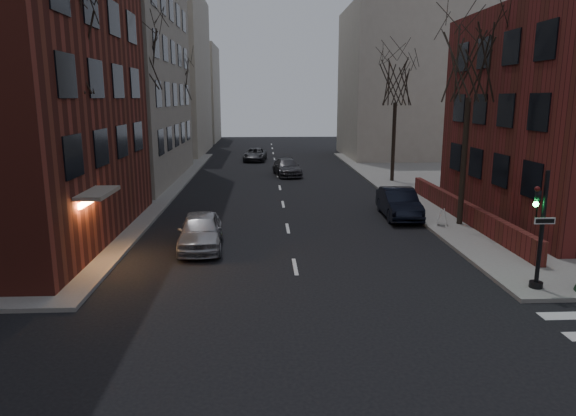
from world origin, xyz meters
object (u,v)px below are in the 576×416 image
object	(u,v)px
streetlamp_near	(137,138)
sandwich_board	(442,217)
tree_left_c	(176,79)
tree_left_b	(138,57)
car_lane_gray	(287,167)
streetlamp_far	(188,122)
tree_right_a	(471,64)
parked_sedan	(399,203)
car_lane_silver	(201,231)
tree_right_b	(396,82)
tree_left_a	(65,44)
traffic_signal	(539,237)
car_lane_far	(255,155)

from	to	relation	value
streetlamp_near	sandwich_board	world-z (taller)	streetlamp_near
tree_left_c	streetlamp_near	bearing A→B (deg)	-88.09
tree_left_b	car_lane_gray	distance (m)	16.07
car_lane_gray	tree_left_c	bearing A→B (deg)	149.30
streetlamp_near	streetlamp_far	bearing A→B (deg)	90.00
tree_right_a	streetlamp_near	distance (m)	17.87
parked_sedan	car_lane_silver	size ratio (longest dim) A/B	1.06
tree_right_b	car_lane_silver	distance (m)	22.50
car_lane_gray	sandwich_board	world-z (taller)	car_lane_gray
streetlamp_far	tree_left_a	bearing A→B (deg)	-91.23
tree_left_a	tree_left_c	bearing A→B (deg)	90.00
tree_left_a	parked_sedan	size ratio (longest dim) A/B	2.11
streetlamp_far	parked_sedan	distance (m)	26.40
tree_right_a	tree_right_b	size ratio (longest dim) A/B	1.06
traffic_signal	streetlamp_far	size ratio (longest dim) A/B	0.64
tree_right_a	sandwich_board	bearing A→B (deg)	-166.69
car_lane_far	tree_right_b	bearing A→B (deg)	-48.20
streetlamp_far	car_lane_gray	bearing A→B (deg)	-33.98
car_lane_silver	sandwich_board	bearing A→B (deg)	10.82
tree_left_c	car_lane_silver	xyz separation A→B (m)	(4.84, -25.24, -7.25)
streetlamp_far	car_lane_far	xyz separation A→B (m)	(6.15, 4.48, -3.58)
tree_right_a	tree_right_b	distance (m)	14.01
streetlamp_far	sandwich_board	xyz separation A→B (m)	(16.02, -24.23, -3.68)
tree_left_c	streetlamp_far	distance (m)	4.33
tree_left_c	streetlamp_near	xyz separation A→B (m)	(0.60, -18.00, -3.79)
tree_left_b	car_lane_far	distance (m)	23.09
tree_left_b	tree_left_c	xyz separation A→B (m)	(0.00, 14.00, -0.88)
streetlamp_far	traffic_signal	bearing A→B (deg)	-63.94
traffic_signal	parked_sedan	distance (m)	11.33
car_lane_gray	sandwich_board	bearing A→B (deg)	-76.63
streetlamp_far	car_lane_gray	world-z (taller)	streetlamp_far
tree_left_c	tree_right_b	size ratio (longest dim) A/B	1.06
tree_left_c	tree_left_a	bearing A→B (deg)	-90.00
streetlamp_near	sandwich_board	distance (m)	16.97
streetlamp_near	tree_right_b	bearing A→B (deg)	30.47
car_lane_gray	streetlamp_far	bearing A→B (deg)	138.28
sandwich_board	tree_left_b	bearing A→B (deg)	170.32
traffic_signal	car_lane_silver	world-z (taller)	traffic_signal
traffic_signal	tree_right_b	xyz separation A→B (m)	(0.86, 23.01, 5.68)
tree_left_b	car_lane_gray	bearing A→B (deg)	45.98
tree_right_a	car_lane_silver	xyz separation A→B (m)	(-12.76, -3.24, -7.25)
traffic_signal	tree_right_a	world-z (taller)	tree_right_a
tree_right_a	sandwich_board	xyz separation A→B (m)	(-0.98, -0.23, -7.47)
car_lane_silver	car_lane_far	size ratio (longest dim) A/B	0.97
traffic_signal	parked_sedan	bearing A→B (deg)	98.86
tree_right_a	sandwich_board	distance (m)	7.54
parked_sedan	tree_left_a	bearing A→B (deg)	-155.79
car_lane_far	car_lane_gray	bearing A→B (deg)	-69.93
car_lane_silver	traffic_signal	bearing A→B (deg)	-29.36
traffic_signal	tree_left_c	bearing A→B (deg)	118.36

